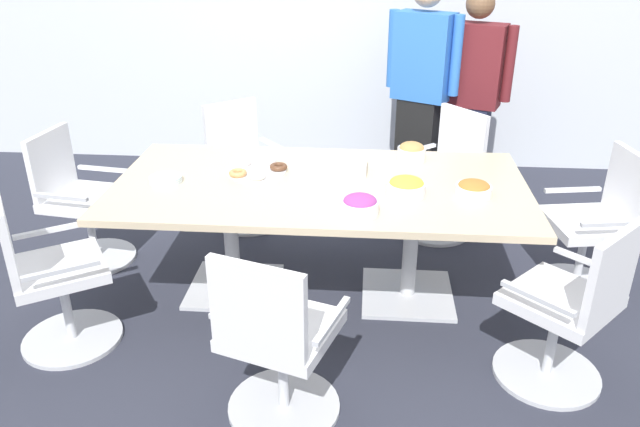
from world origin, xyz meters
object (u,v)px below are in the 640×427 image
Objects in this scene: office_chair_1 at (243,171)px; snack_bowl_pretzels at (474,188)px; conference_table at (320,202)px; office_chair_5 at (569,314)px; person_standing_1 at (471,96)px; snack_bowl_chips_yellow at (406,186)px; snack_bowl_cookies at (412,152)px; plate_stack at (166,179)px; person_standing_0 at (421,89)px; office_chair_3 at (50,280)px; napkin_pile at (351,165)px; office_chair_0 at (444,180)px; snack_bowl_candy_mix at (360,205)px; office_chair_2 at (80,206)px; office_chair_4 at (277,346)px; donut_platter at (257,169)px.

office_chair_1 is 1.94m from snack_bowl_pretzels.
conference_table is 2.64× the size of office_chair_5.
person_standing_1 is (1.74, 0.57, 0.47)m from office_chair_1.
office_chair_5 is at bearing -37.48° from snack_bowl_chips_yellow.
person_standing_1 is 1.28m from snack_bowl_cookies.
plate_stack is at bearing 37.68° from office_chair_1.
person_standing_0 is 1.05× the size of person_standing_1.
snack_bowl_pretzels is at bearing 70.00° from office_chair_3.
napkin_pile is (-0.32, 0.32, -0.01)m from snack_bowl_chips_yellow.
office_chair_5 is (0.43, -1.69, 0.00)m from office_chair_0.
office_chair_5 is at bearing -30.03° from conference_table.
office_chair_3 is 4.19× the size of snack_bowl_chips_yellow.
office_chair_1 is at bearing 39.37° from person_standing_1.
snack_bowl_candy_mix is (0.91, -1.41, 0.39)m from office_chair_1.
office_chair_5 is at bearing 131.95° from person_standing_0.
office_chair_0 is 2.74m from office_chair_3.
person_standing_0 is at bearing 127.00° from office_chair_2.
office_chair_2 is 4.19× the size of snack_bowl_chips_yellow.
office_chair_4 is at bearing -113.35° from snack_bowl_cookies.
person_standing_0 reaches higher than snack_bowl_candy_mix.
office_chair_1 is 1.20m from office_chair_2.
snack_bowl_pretzels is 1.05× the size of napkin_pile.
napkin_pile is (-0.38, -0.23, -0.01)m from snack_bowl_cookies.
office_chair_3 is 2.24m from snack_bowl_cookies.
office_chair_3 is at bearing -155.31° from conference_table.
snack_bowl_candy_mix is at bearing 77.73° from office_chair_2.
plate_stack is at bearing 73.77° from person_standing_0.
office_chair_1 is 4.81× the size of plate_stack.
office_chair_1 is 1.68m from snack_bowl_chips_yellow.
person_standing_1 is (0.23, 0.63, 0.47)m from office_chair_0.
office_chair_5 is 2.37m from person_standing_1.
office_chair_3 is at bearing 86.07° from office_chair_0.
office_chair_2 reaches higher than napkin_pile.
donut_platter is 1.95× the size of napkin_pile.
snack_bowl_cookies is at bearing 37.31° from conference_table.
office_chair_3 is at bearing 26.10° from office_chair_1.
office_chair_3 is at bearing 131.15° from office_chair_5.
office_chair_5 is 0.84m from snack_bowl_pretzels.
office_chair_1 is 4.19× the size of snack_bowl_chips_yellow.
snack_bowl_candy_mix is (-0.83, -1.98, -0.07)m from person_standing_1.
office_chair_0 reaches higher than plate_stack.
snack_bowl_chips_yellow is at bearing 95.74° from office_chair_5.
conference_table is 6.51× the size of donut_platter.
plate_stack is at bearing -166.77° from napkin_pile.
office_chair_2 is at bearing 113.72° from office_chair_5.
office_chair_1 reaches higher than plate_stack.
office_chair_2 is at bearing 65.36° from office_chair_0.
office_chair_5 is 4.59× the size of snack_bowl_pretzels.
conference_table is at bearing 83.20° from office_chair_1.
person_standing_0 is at bearing -25.18° from office_chair_0.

